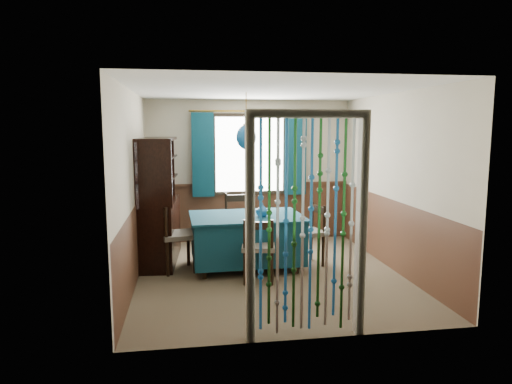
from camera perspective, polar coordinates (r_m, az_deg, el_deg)
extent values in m
plane|color=brown|center=(6.45, 1.65, -10.18)|extent=(4.00, 4.00, 0.00)
plane|color=silver|center=(6.14, 1.75, 12.57)|extent=(4.00, 4.00, 0.00)
plane|color=#B8AE96|center=(8.13, -0.86, 2.64)|extent=(3.60, 0.00, 3.60)
plane|color=#B8AE96|center=(4.24, 6.60, -2.40)|extent=(3.60, 0.00, 3.60)
plane|color=#B8AE96|center=(6.11, -15.15, 0.57)|extent=(0.00, 4.00, 4.00)
plane|color=#B8AE96|center=(6.73, 16.95, 1.16)|extent=(0.00, 4.00, 4.00)
plane|color=#482B1B|center=(8.22, -0.84, -2.58)|extent=(3.60, 0.00, 3.60)
plane|color=#482B1B|center=(4.45, 6.39, -11.90)|extent=(3.60, 0.00, 3.60)
plane|color=#482B1B|center=(6.24, -14.76, -6.27)|extent=(0.00, 4.00, 4.00)
plane|color=#482B1B|center=(6.85, 16.58, -5.08)|extent=(0.00, 4.00, 4.00)
cube|color=black|center=(8.06, -0.82, 4.73)|extent=(1.32, 0.12, 1.42)
cube|color=#0D3545|center=(6.61, -1.19, -5.83)|extent=(1.57, 1.09, 0.62)
cube|color=#0D3545|center=(6.54, -1.20, -3.06)|extent=(1.63, 1.15, 0.03)
cylinder|color=black|center=(6.27, -6.46, -10.09)|extent=(0.07, 0.07, 0.14)
cylinder|color=black|center=(6.47, 5.07, -9.47)|extent=(0.07, 0.07, 0.14)
cylinder|color=black|center=(7.02, -6.92, -8.11)|extent=(0.07, 0.07, 0.14)
cylinder|color=black|center=(7.20, 3.38, -7.64)|extent=(0.07, 0.07, 0.14)
cylinder|color=black|center=(5.94, -1.41, -9.56)|extent=(0.04, 0.04, 0.44)
cylinder|color=black|center=(5.94, 1.99, -9.58)|extent=(0.04, 0.04, 0.44)
cylinder|color=black|center=(6.25, -1.28, -8.66)|extent=(0.04, 0.04, 0.44)
cylinder|color=black|center=(6.25, 1.94, -8.67)|extent=(0.04, 0.04, 0.44)
cube|color=#5B5549|center=(6.02, 0.31, -6.86)|extent=(0.49, 0.47, 0.06)
cube|color=black|center=(5.78, 0.29, -4.23)|extent=(0.37, 0.10, 0.10)
cylinder|color=black|center=(5.81, -1.42, -5.53)|extent=(0.04, 0.04, 0.43)
cylinder|color=black|center=(5.81, 2.01, -5.55)|extent=(0.04, 0.04, 0.43)
cylinder|color=black|center=(7.55, -0.67, -5.52)|extent=(0.05, 0.05, 0.49)
cylinder|color=black|center=(7.50, -3.71, -5.63)|extent=(0.05, 0.05, 0.49)
cylinder|color=black|center=(7.18, -0.20, -6.22)|extent=(0.05, 0.05, 0.49)
cylinder|color=black|center=(7.13, -3.39, -6.34)|extent=(0.05, 0.05, 0.49)
cube|color=#5B5549|center=(7.28, -2.00, -3.79)|extent=(0.49, 0.47, 0.07)
cube|color=black|center=(7.41, -2.22, -0.75)|extent=(0.42, 0.05, 0.11)
cylinder|color=black|center=(7.46, -0.69, -1.87)|extent=(0.04, 0.04, 0.48)
cylinder|color=black|center=(7.41, -3.75, -1.96)|extent=(0.04, 0.04, 0.48)
cylinder|color=black|center=(6.76, -11.56, -7.33)|extent=(0.05, 0.05, 0.48)
cylinder|color=black|center=(6.39, -10.98, -8.22)|extent=(0.05, 0.05, 0.48)
cylinder|color=black|center=(6.83, -8.45, -7.10)|extent=(0.05, 0.05, 0.48)
cylinder|color=black|center=(6.46, -7.69, -7.97)|extent=(0.05, 0.05, 0.48)
cube|color=#5B5549|center=(6.54, -9.73, -5.32)|extent=(0.54, 0.56, 0.06)
cube|color=black|center=(6.43, -11.52, -2.35)|extent=(0.13, 0.41, 0.11)
cylinder|color=black|center=(6.65, -11.76, -3.34)|extent=(0.04, 0.04, 0.47)
cylinder|color=black|center=(6.27, -11.18, -4.02)|extent=(0.04, 0.04, 0.47)
cylinder|color=black|center=(6.79, 8.39, -7.32)|extent=(0.04, 0.04, 0.46)
cylinder|color=black|center=(7.09, 6.92, -6.62)|extent=(0.04, 0.04, 0.46)
cylinder|color=black|center=(6.63, 5.78, -7.65)|extent=(0.04, 0.04, 0.46)
cylinder|color=black|center=(6.94, 4.39, -6.91)|extent=(0.04, 0.04, 0.46)
cube|color=#5B5549|center=(6.80, 6.40, -5.02)|extent=(0.51, 0.53, 0.06)
cube|color=black|center=(6.82, 7.80, -2.14)|extent=(0.12, 0.38, 0.10)
cylinder|color=black|center=(6.69, 8.54, -3.59)|extent=(0.04, 0.04, 0.44)
cylinder|color=black|center=(7.00, 7.05, -3.04)|extent=(0.04, 0.04, 0.44)
cube|color=black|center=(7.07, -11.91, -4.78)|extent=(0.59, 1.46, 0.93)
cube|color=black|center=(6.25, -12.49, 2.21)|extent=(0.45, 0.08, 0.93)
cube|color=black|center=(7.61, -11.84, 3.24)|extent=(0.45, 0.08, 0.93)
cube|color=black|center=(6.90, -12.24, 6.48)|extent=(0.54, 1.46, 0.04)
cube|color=black|center=(6.94, -14.01, 2.73)|extent=(0.13, 1.41, 0.93)
cube|color=black|center=(6.94, -11.85, 1.65)|extent=(0.49, 1.37, 0.02)
cube|color=black|center=(6.91, -11.93, 4.19)|extent=(0.49, 1.37, 0.02)
cylinder|color=olive|center=(6.42, -1.24, 9.61)|extent=(0.01, 0.01, 0.62)
ellipsoid|color=#135087|center=(6.42, -1.23, 6.85)|extent=(0.28, 0.28, 0.34)
cylinder|color=olive|center=(6.42, -1.23, 8.38)|extent=(0.09, 0.09, 0.03)
imported|color=#135087|center=(6.45, 0.76, -2.31)|extent=(0.18, 0.18, 0.17)
imported|color=beige|center=(6.69, -11.80, 1.77)|extent=(0.23, 0.23, 0.05)
imported|color=beige|center=(7.23, -11.53, -0.04)|extent=(0.16, 0.16, 0.17)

